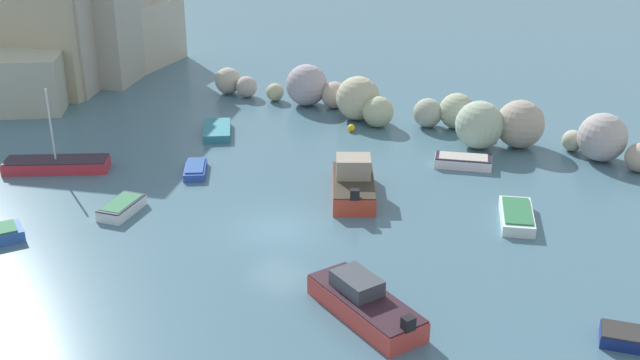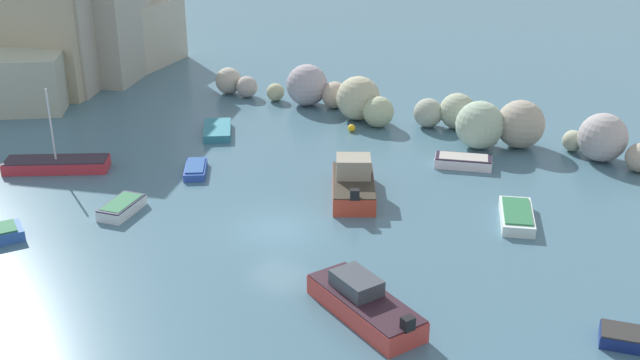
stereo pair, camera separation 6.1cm
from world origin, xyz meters
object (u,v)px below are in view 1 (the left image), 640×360
Objects in this scene: moored_boat_2 at (217,130)px; moored_boat_7 at (122,207)px; moored_boat_5 at (517,216)px; moored_boat_0 at (463,161)px; moored_boat_1 at (56,164)px; moored_boat_8 at (195,169)px; moored_boat_6 at (353,183)px; channel_buoy at (351,128)px; moored_boat_3 at (364,303)px.

moored_boat_7 reaches higher than moored_boat_2.
moored_boat_7 is at bearing -83.81° from moored_boat_5.
moored_boat_1 is (-18.67, -11.75, 0.04)m from moored_boat_0.
moored_boat_1 is at bearing 83.33° from moored_boat_8.
moored_boat_5 is at bearing -109.96° from moored_boat_6.
moored_boat_0 is at bearing 178.64° from moored_boat_1.
moored_boat_1 reaches higher than moored_boat_0.
moored_boat_1 is 1.53× the size of moored_boat_2.
moored_boat_8 is (-16.63, -3.17, -0.06)m from moored_boat_5.
moored_boat_7 is at bearing 145.68° from moored_boat_8.
moored_boat_7 is 5.61m from moored_boat_8.
moored_boat_7 is (-11.96, -13.82, -0.01)m from moored_boat_0.
moored_boat_6 is (-7.96, -1.41, 0.40)m from moored_boat_5.
moored_boat_8 is (6.68, 3.55, -0.12)m from moored_boat_1.
moored_boat_2 is (-6.78, -4.52, 0.00)m from channel_buoy.
moored_boat_6 reaches higher than moored_boat_0.
moored_boat_5 is 18.78m from moored_boat_7.
moored_boat_3 is (2.16, -15.68, 0.24)m from moored_boat_0.
moored_boat_8 is at bearing -100.89° from moored_boat_5.
channel_buoy is 20.05m from moored_boat_3.
moored_boat_6 reaches higher than moored_boat_5.
moored_boat_3 is 10.93m from moored_boat_5.
moored_boat_5 reaches higher than moored_boat_8.
moored_boat_0 is at bearing -57.35° from moored_boat_6.
moored_boat_1 reaches higher than moored_boat_6.
moored_boat_0 is 0.62× the size of moored_boat_1.
moored_boat_3 is at bearing -59.96° from channel_buoy.
channel_buoy is 9.32m from moored_boat_6.
moored_boat_2 is at bearing -118.19° from moored_boat_5.
moored_boat_3 is (20.83, -3.92, 0.21)m from moored_boat_1.
moored_boat_3 is at bearing -152.45° from moored_boat_8.
moored_boat_0 is 7.27m from moored_boat_6.
moored_boat_0 is 22.06m from moored_boat_1.
moored_boat_3 is 16.01m from moored_boat_8.
moored_boat_8 is at bearing 174.41° from moored_boat_1.
moored_boat_5 is 8.10m from moored_boat_6.
channel_buoy is at bearing -57.26° from moored_boat_8.
channel_buoy is 0.09× the size of moored_boat_1.
moored_boat_5 is at bearing -77.70° from moored_boat_3.
moored_boat_7 is at bearing 157.51° from moored_boat_2.
moored_boat_8 is at bearing -112.63° from channel_buoy.
moored_boat_5 reaches higher than moored_boat_0.
moored_boat_5 is 16.93m from moored_boat_8.
moored_boat_0 is 18.28m from moored_boat_7.
moored_boat_8 is at bearing 14.77° from moored_boat_0.
channel_buoy is at bearing -162.35° from moored_boat_1.
moored_boat_8 is (-4.12, -9.88, -0.00)m from channel_buoy.
moored_boat_7 is (-14.12, 1.86, -0.25)m from moored_boat_3.
moored_boat_8 reaches higher than channel_buoy.
moored_boat_6 is at bearing -60.77° from channel_buoy.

